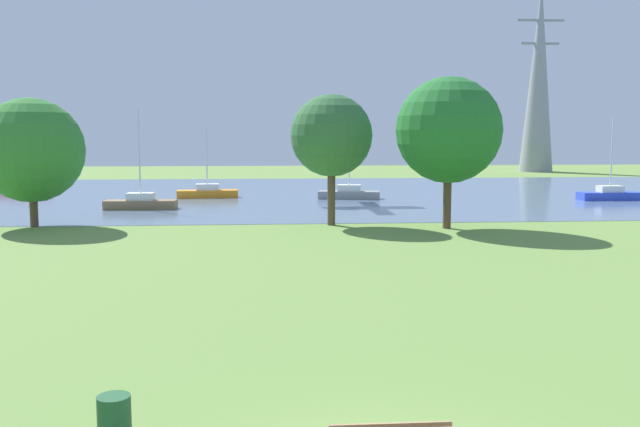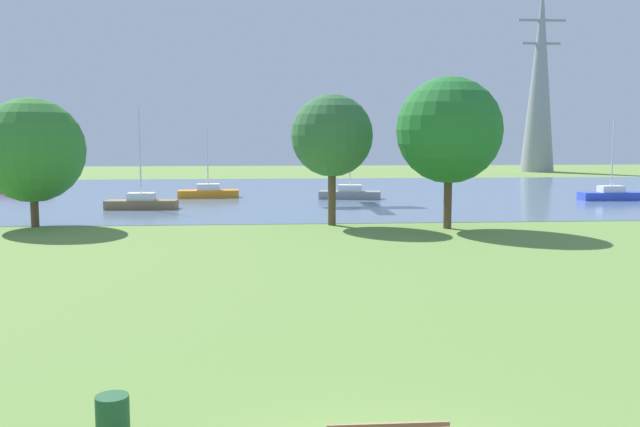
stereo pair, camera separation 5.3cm
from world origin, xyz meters
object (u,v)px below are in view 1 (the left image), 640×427
(sailboat_red, at_px, (22,188))
(sailboat_orange, at_px, (207,192))
(sailboat_blue, at_px, (610,194))
(sailboat_brown, at_px, (141,202))
(electricity_pylon, at_px, (539,78))
(litter_bin, at_px, (114,419))
(sailboat_gray, at_px, (349,193))
(tree_east_far, at_px, (31,150))
(tree_mid_shore, at_px, (449,130))
(tree_west_far, at_px, (331,136))

(sailboat_red, bearing_deg, sailboat_orange, -18.50)
(sailboat_blue, height_order, sailboat_brown, sailboat_brown)
(electricity_pylon, bearing_deg, sailboat_orange, -138.96)
(litter_bin, xyz_separation_m, sailboat_orange, (-2.15, 44.96, 0.05))
(sailboat_brown, bearing_deg, sailboat_red, 132.32)
(sailboat_gray, relative_size, tree_east_far, 0.90)
(sailboat_red, xyz_separation_m, tree_east_far, (8.14, -22.32, 3.78))
(sailboat_orange, distance_m, sailboat_brown, 9.05)
(sailboat_red, distance_m, sailboat_brown, 18.45)
(litter_bin, relative_size, sailboat_gray, 0.13)
(sailboat_brown, height_order, tree_east_far, tree_east_far)
(sailboat_blue, distance_m, sailboat_brown, 35.28)
(sailboat_red, height_order, tree_mid_shore, tree_mid_shore)
(sailboat_orange, relative_size, electricity_pylon, 0.22)
(sailboat_blue, xyz_separation_m, sailboat_gray, (-20.03, 2.50, -0.00))
(sailboat_gray, bearing_deg, sailboat_red, 165.15)
(sailboat_red, distance_m, electricity_pylon, 65.94)
(sailboat_orange, distance_m, tree_west_far, 19.86)
(tree_mid_shore, bearing_deg, sailboat_brown, 148.89)
(litter_bin, height_order, tree_mid_shore, tree_mid_shore)
(sailboat_blue, xyz_separation_m, tree_east_far, (-39.36, -12.54, 3.77))
(sailboat_orange, height_order, tree_mid_shore, tree_mid_shore)
(sailboat_brown, height_order, electricity_pylon, electricity_pylon)
(sailboat_blue, relative_size, tree_east_far, 0.90)
(sailboat_orange, bearing_deg, tree_west_far, -64.37)
(litter_bin, relative_size, sailboat_brown, 0.12)
(sailboat_blue, bearing_deg, sailboat_brown, -173.71)
(sailboat_orange, relative_size, tree_west_far, 0.75)
(tree_east_far, xyz_separation_m, tree_mid_shore, (22.62, -2.39, 1.09))
(litter_bin, xyz_separation_m, sailboat_brown, (-5.98, 36.75, 0.06))
(sailboat_blue, bearing_deg, tree_mid_shore, -138.26)
(sailboat_red, bearing_deg, tree_west_far, -42.89)
(sailboat_red, relative_size, tree_west_far, 0.73)
(sailboat_blue, bearing_deg, electricity_pylon, 76.24)
(litter_bin, bearing_deg, sailboat_orange, 92.74)
(sailboat_blue, height_order, tree_east_far, tree_east_far)
(tree_east_far, relative_size, tree_mid_shore, 0.87)
(tree_mid_shore, distance_m, electricity_pylon, 61.50)
(litter_bin, distance_m, tree_west_far, 28.59)
(sailboat_gray, xyz_separation_m, electricity_pylon, (29.84, 37.58, 12.04))
(sailboat_blue, relative_size, sailboat_brown, 0.95)
(sailboat_brown, relative_size, electricity_pylon, 0.27)
(sailboat_orange, bearing_deg, sailboat_gray, -9.33)
(sailboat_orange, bearing_deg, sailboat_red, 161.50)
(litter_bin, height_order, sailboat_blue, sailboat_blue)
(sailboat_brown, relative_size, sailboat_gray, 1.06)
(sailboat_gray, bearing_deg, sailboat_brown, -157.08)
(sailboat_gray, bearing_deg, electricity_pylon, 51.55)
(tree_west_far, bearing_deg, sailboat_brown, 142.88)
(litter_bin, bearing_deg, tree_mid_shore, 64.32)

